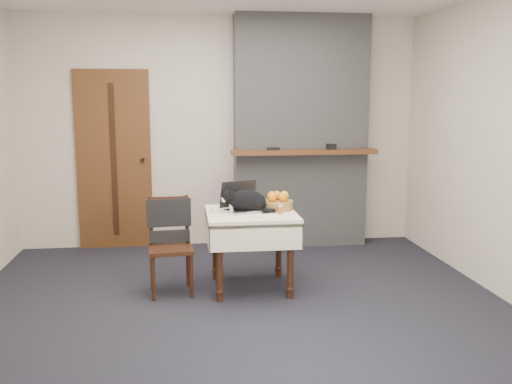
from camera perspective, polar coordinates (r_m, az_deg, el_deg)
ground at (r=4.86m, az=-1.84°, el=-11.00°), size 4.50×4.50×0.00m
room_shell at (r=5.01m, az=-2.46°, el=10.21°), size 4.52×4.01×2.61m
door at (r=6.59m, az=-14.02°, el=3.12°), size 0.82×0.10×2.00m
chimney at (r=6.52m, az=4.47°, el=5.93°), size 1.62×0.48×2.60m
side_table at (r=5.04m, az=-0.51°, el=-3.26°), size 0.78×0.78×0.70m
laptop at (r=5.06m, az=-1.32°, el=-1.15°), size 0.44×0.42×0.26m
cat at (r=4.99m, az=-0.88°, el=-0.91°), size 0.47×0.20×0.23m
cream_jar at (r=4.96m, az=-4.21°, el=-1.78°), size 0.06×0.06×0.06m
pill_bottle at (r=4.93m, az=2.42°, el=-1.74°), size 0.04×0.04×0.08m
fruit_basket at (r=5.13m, az=2.16°, el=-1.03°), size 0.28×0.28×0.16m
desk_clutter at (r=5.07m, az=1.53°, el=-1.83°), size 0.14×0.07×0.01m
chair at (r=5.06m, az=-8.63°, el=-3.90°), size 0.41×0.40×0.84m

